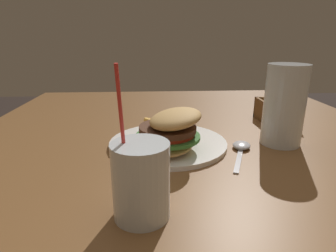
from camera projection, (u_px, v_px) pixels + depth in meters
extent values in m
cube|color=brown|center=(191.00, 159.00, 0.61)|extent=(1.38, 1.11, 0.03)
cylinder|color=brown|center=(66.00, 174.00, 1.29)|extent=(0.10, 0.10, 0.67)
cylinder|color=brown|center=(272.00, 169.00, 1.34)|extent=(0.10, 0.10, 0.67)
cylinder|color=white|center=(168.00, 143.00, 0.65)|extent=(0.27, 0.27, 0.01)
ellipsoid|color=tan|center=(168.00, 144.00, 0.59)|extent=(0.15, 0.13, 0.03)
cylinder|color=#38752D|center=(168.00, 137.00, 0.59)|extent=(0.16, 0.16, 0.01)
cylinder|color=red|center=(168.00, 133.00, 0.58)|extent=(0.13, 0.13, 0.01)
cylinder|color=#4C2D1E|center=(168.00, 129.00, 0.58)|extent=(0.14, 0.14, 0.01)
ellipsoid|color=tan|center=(175.00, 118.00, 0.57)|extent=(0.15, 0.14, 0.05)
cube|color=gold|center=(157.00, 124.00, 0.71)|extent=(0.06, 0.07, 0.02)
cube|color=gold|center=(173.00, 131.00, 0.68)|extent=(0.08, 0.04, 0.01)
cube|color=gold|center=(154.00, 126.00, 0.73)|extent=(0.07, 0.04, 0.03)
cube|color=gold|center=(168.00, 124.00, 0.74)|extent=(0.03, 0.06, 0.02)
cube|color=gold|center=(158.00, 132.00, 0.66)|extent=(0.01, 0.06, 0.03)
cube|color=gold|center=(169.00, 128.00, 0.67)|extent=(0.06, 0.03, 0.02)
cube|color=gold|center=(170.00, 127.00, 0.69)|extent=(0.03, 0.07, 0.01)
cube|color=gold|center=(169.00, 123.00, 0.68)|extent=(0.08, 0.05, 0.03)
cube|color=gold|center=(174.00, 132.00, 0.67)|extent=(0.04, 0.06, 0.03)
cube|color=gold|center=(160.00, 123.00, 0.71)|extent=(0.05, 0.04, 0.02)
cube|color=gold|center=(167.00, 125.00, 0.69)|extent=(0.04, 0.06, 0.01)
cube|color=gold|center=(168.00, 126.00, 0.67)|extent=(0.03, 0.09, 0.02)
cube|color=gold|center=(170.00, 127.00, 0.68)|extent=(0.07, 0.04, 0.02)
cylinder|color=silver|center=(284.00, 105.00, 0.63)|extent=(0.09, 0.09, 0.18)
cylinder|color=#C67F23|center=(284.00, 109.00, 0.63)|extent=(0.08, 0.08, 0.17)
cylinder|color=silver|center=(141.00, 181.00, 0.38)|extent=(0.08, 0.08, 0.11)
cylinder|color=orange|center=(141.00, 188.00, 0.38)|extent=(0.07, 0.07, 0.08)
cylinder|color=red|center=(124.00, 144.00, 0.37)|extent=(0.03, 0.01, 0.21)
ellipsoid|color=silver|center=(241.00, 145.00, 0.63)|extent=(0.06, 0.05, 0.01)
cube|color=silver|center=(238.00, 161.00, 0.56)|extent=(0.11, 0.05, 0.00)
cube|color=brown|center=(275.00, 121.00, 0.82)|extent=(0.13, 0.09, 0.01)
cube|color=brown|center=(268.00, 107.00, 0.86)|extent=(0.01, 0.09, 0.06)
cube|color=brown|center=(285.00, 118.00, 0.75)|extent=(0.01, 0.09, 0.06)
cube|color=brown|center=(263.00, 112.00, 0.81)|extent=(0.13, 0.01, 0.06)
cube|color=brown|center=(289.00, 112.00, 0.81)|extent=(0.13, 0.01, 0.06)
cylinder|color=gold|center=(272.00, 99.00, 0.83)|extent=(0.03, 0.03, 0.10)
cylinder|color=#B2B2B7|center=(275.00, 101.00, 0.80)|extent=(0.03, 0.03, 0.10)
cylinder|color=#B2B2B7|center=(281.00, 104.00, 0.77)|extent=(0.03, 0.03, 0.10)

